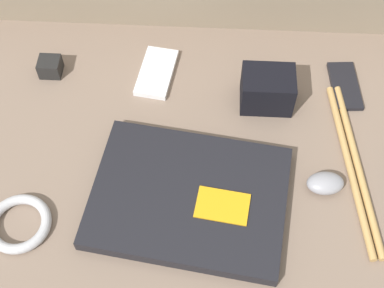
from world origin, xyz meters
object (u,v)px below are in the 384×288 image
(phone_black, at_px, (156,73))
(camera_pouch, at_px, (267,89))
(charger_brick, at_px, (50,67))
(computer_mouse, at_px, (325,183))
(phone_silver, at_px, (345,86))
(laptop, at_px, (190,197))

(phone_black, distance_m, camera_pouch, 0.23)
(camera_pouch, xyz_separation_m, charger_brick, (-0.44, 0.05, -0.02))
(computer_mouse, bearing_deg, charger_brick, 149.76)
(camera_pouch, bearing_deg, charger_brick, 173.16)
(camera_pouch, bearing_deg, computer_mouse, -62.00)
(phone_silver, bearing_deg, camera_pouch, -168.87)
(phone_silver, bearing_deg, charger_brick, 174.95)
(computer_mouse, bearing_deg, phone_silver, 69.30)
(laptop, bearing_deg, camera_pouch, 66.98)
(phone_silver, xyz_separation_m, camera_pouch, (-0.16, -0.04, 0.03))
(laptop, distance_m, camera_pouch, 0.27)
(computer_mouse, height_order, charger_brick, charger_brick)
(laptop, bearing_deg, phone_silver, 50.36)
(laptop, distance_m, charger_brick, 0.41)
(laptop, height_order, phone_black, laptop)
(laptop, height_order, charger_brick, charger_brick)
(charger_brick, bearing_deg, laptop, -42.94)
(phone_black, bearing_deg, laptop, -65.19)
(phone_black, bearing_deg, charger_brick, -170.24)
(phone_black, xyz_separation_m, charger_brick, (-0.22, -0.01, 0.01))
(phone_silver, height_order, camera_pouch, camera_pouch)
(phone_black, height_order, camera_pouch, camera_pouch)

